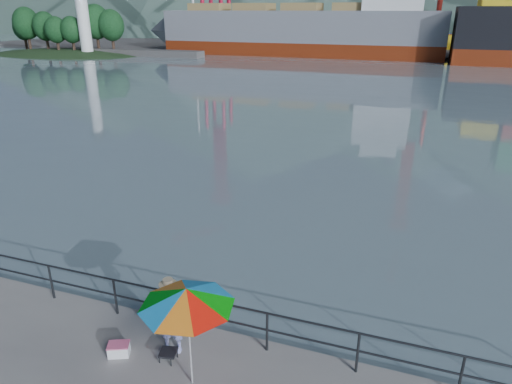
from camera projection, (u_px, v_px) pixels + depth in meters
harbor_water at (405, 38)px, 123.51m from camera, size 500.00×280.00×0.00m
far_dock at (449, 49)px, 88.04m from camera, size 200.00×40.00×0.40m
guardrail at (150, 304)px, 11.09m from camera, size 22.00×0.06×1.03m
lighthouse_islet at (64, 51)px, 80.98m from camera, size 48.00×26.40×19.20m
fisherman at (171, 318)px, 10.03m from camera, size 0.69×0.52×1.73m
beach_umbrella at (187, 297)px, 8.67m from camera, size 2.19×2.19×2.29m
folding_stool at (168, 355)px, 10.00m from camera, size 0.43×0.43×0.24m
cooler_bag at (119, 350)px, 10.16m from camera, size 0.53×0.46×0.26m
fishing_rod at (195, 326)px, 11.14m from camera, size 0.02×1.81×1.28m
bulk_carrier at (310, 29)px, 76.92m from camera, size 47.32×8.19×14.50m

